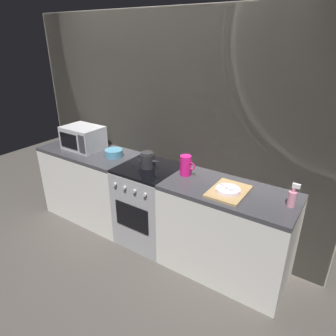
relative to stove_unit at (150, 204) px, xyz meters
name	(u,v)px	position (x,y,z in m)	size (l,w,h in m)	color
ground_plane	(151,238)	(0.00, 0.00, -0.45)	(8.00, 8.00, 0.00)	#47423D
back_wall	(166,132)	(0.00, 0.32, 0.75)	(3.60, 0.05, 2.40)	#A39989
counter_left	(92,184)	(-0.90, 0.00, 0.00)	(1.20, 0.60, 0.90)	silver
stove_unit	(150,204)	(0.00, 0.00, 0.00)	(0.60, 0.63, 0.90)	#9E9EA3
counter_right	(226,232)	(0.90, 0.00, 0.00)	(1.20, 0.60, 0.90)	silver
microwave	(83,138)	(-0.99, 0.02, 0.59)	(0.46, 0.35, 0.27)	#B2B2B7
kettle	(147,160)	(0.00, -0.01, 0.53)	(0.28, 0.15, 0.17)	#262628
mixing_bowl	(114,153)	(-0.51, 0.02, 0.49)	(0.20, 0.20, 0.08)	teal
pitcher	(186,165)	(0.41, 0.05, 0.55)	(0.16, 0.11, 0.20)	#E5197A
dish_pile	(228,191)	(0.91, -0.05, 0.47)	(0.30, 0.40, 0.06)	tan
spray_bottle	(292,197)	(1.42, 0.02, 0.53)	(0.08, 0.06, 0.20)	pink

